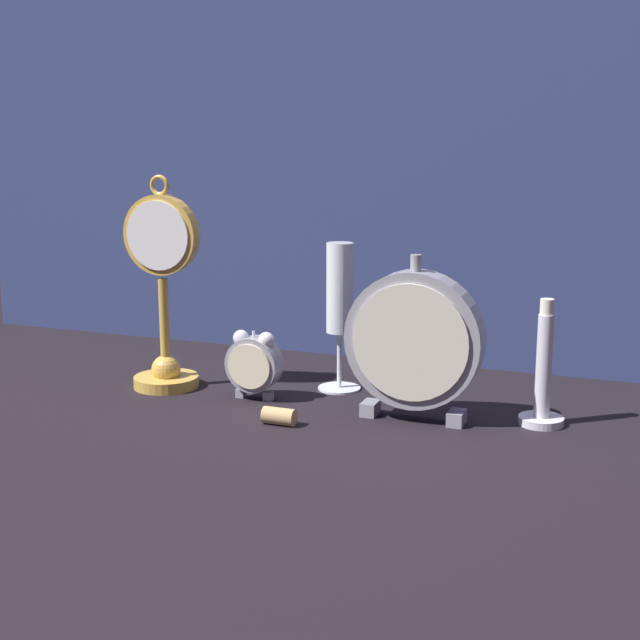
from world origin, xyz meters
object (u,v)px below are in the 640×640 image
Objects in this scene: pocket_watch_on_stand at (163,300)px; champagne_flute at (340,301)px; brass_candlestick at (543,382)px; mantel_clock_silver at (414,341)px; wine_cork at (279,416)px; alarm_clock_twin_bell at (254,362)px.

pocket_watch_on_stand reaches higher than champagne_flute.
mantel_clock_silver is at bearing -164.87° from brass_candlestick.
brass_candlestick reaches higher than wine_cork.
alarm_clock_twin_bell is 0.13m from wine_cork.
mantel_clock_silver is 0.17m from champagne_flute.
champagne_flute is at bearing 18.45° from pocket_watch_on_stand.
pocket_watch_on_stand is at bearing -177.54° from brass_candlestick.
alarm_clock_twin_bell is 0.24m from mantel_clock_silver.
champagne_flute is 0.31m from brass_candlestick.
pocket_watch_on_stand is at bearing 156.23° from wine_cork.
pocket_watch_on_stand is 0.54m from brass_candlestick.
pocket_watch_on_stand is 0.27m from wine_cork.
brass_candlestick is at bearing 21.42° from wine_cork.
wine_cork is (0.08, -0.09, -0.04)m from alarm_clock_twin_bell.
champagne_flute is (0.09, 0.09, 0.08)m from alarm_clock_twin_bell.
brass_candlestick is 3.85× the size of wine_cork.
champagne_flute reaches higher than alarm_clock_twin_bell.
brass_candlestick is (0.16, 0.04, -0.05)m from mantel_clock_silver.
champagne_flute reaches higher than brass_candlestick.
brass_candlestick is at bearing 15.13° from mantel_clock_silver.
pocket_watch_on_stand is at bearing 177.03° from mantel_clock_silver.
mantel_clock_silver is at bearing -2.62° from alarm_clock_twin_bell.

